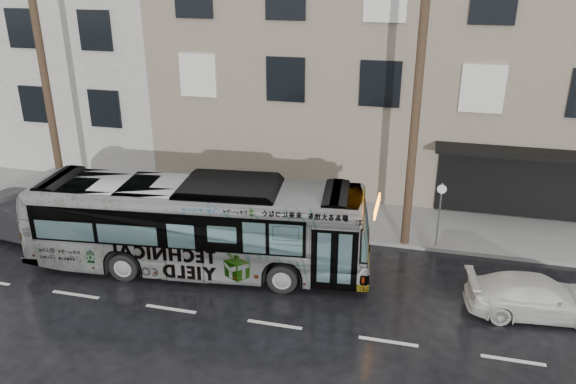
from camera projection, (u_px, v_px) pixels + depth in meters
name	position (u px, v px, depth m)	size (l,w,h in m)	color
ground	(203.00, 268.00, 18.91)	(120.00, 120.00, 0.00)	black
sidewalk	(248.00, 209.00, 23.29)	(90.00, 3.60, 0.15)	gray
building_taupe	(393.00, 54.00, 27.14)	(20.00, 12.00, 11.00)	gray
utility_pole_front	(415.00, 122.00, 18.67)	(0.30, 0.30, 9.00)	#4D3826
utility_pole_rear	(48.00, 99.00, 21.82)	(0.30, 0.30, 9.00)	#4D3826
sign_post	(439.00, 215.00, 19.66)	(0.06, 0.06, 2.40)	slate
bus	(198.00, 225.00, 18.40)	(2.64, 11.27, 3.14)	#B2B2B2
white_sedan	(537.00, 297.00, 16.22)	(1.63, 4.02, 1.17)	silver
dark_sedan	(21.00, 217.00, 20.80)	(1.69, 4.86, 1.60)	black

